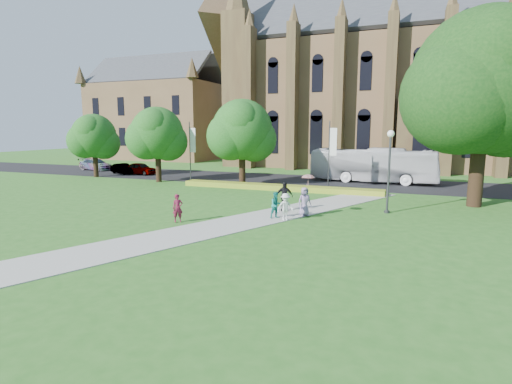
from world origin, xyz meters
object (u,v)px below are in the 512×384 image
at_px(streetlamp, 389,161).
at_px(car_0, 141,168).
at_px(tour_coach, 373,165).
at_px(car_1, 123,169).
at_px(car_2, 96,164).
at_px(large_tree, 484,82).
at_px(pedestrian_0, 178,208).

height_order(streetlamp, car_0, streetlamp).
bearing_deg(car_0, streetlamp, -105.66).
bearing_deg(tour_coach, streetlamp, -167.26).
relative_size(tour_coach, car_1, 3.32).
bearing_deg(car_1, car_2, 88.95).
bearing_deg(tour_coach, large_tree, -139.00).
xyz_separation_m(large_tree, pedestrian_0, (-16.53, -11.63, -7.52)).
bearing_deg(large_tree, streetlamp, -140.71).
height_order(tour_coach, pedestrian_0, tour_coach).
height_order(car_0, car_2, car_2).
distance_m(streetlamp, tour_coach, 15.07).
bearing_deg(tour_coach, car_2, 95.12).
relative_size(tour_coach, car_2, 2.45).
relative_size(streetlamp, pedestrian_0, 3.25).
xyz_separation_m(tour_coach, pedestrian_0, (-8.79, -21.95, -0.89)).
distance_m(car_1, pedestrian_0, 27.31).
distance_m(tour_coach, car_0, 26.21).
relative_size(large_tree, pedestrian_0, 8.19).
bearing_deg(car_0, tour_coach, -76.57).
xyz_separation_m(tour_coach, car_2, (-34.65, -0.58, -0.99)).
relative_size(car_0, car_1, 1.10).
height_order(car_0, car_1, car_0).
bearing_deg(large_tree, pedestrian_0, -144.88).
xyz_separation_m(streetlamp, large_tree, (5.50, 4.50, 5.07)).
relative_size(car_2, pedestrian_0, 3.12).
bearing_deg(streetlamp, car_0, 156.70).
xyz_separation_m(streetlamp, car_2, (-36.89, 14.25, -2.55)).
bearing_deg(pedestrian_0, streetlamp, -9.54).
bearing_deg(pedestrian_0, large_tree, -7.28).
relative_size(streetlamp, car_1, 1.41).
height_order(large_tree, car_1, large_tree).
distance_m(tour_coach, pedestrian_0, 23.66).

